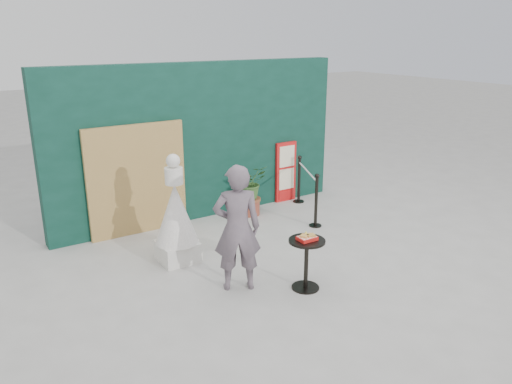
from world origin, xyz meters
name	(u,v)px	position (x,y,z in m)	size (l,w,h in m)	color
ground	(299,275)	(0.00, 0.00, 0.00)	(60.00, 60.00, 0.00)	#ADAAA5
back_wall	(201,142)	(0.00, 3.15, 1.50)	(6.00, 0.30, 3.00)	black
bamboo_fence	(137,180)	(-1.40, 2.94, 1.00)	(1.80, 0.08, 2.00)	tan
woman	(237,228)	(-0.98, 0.17, 0.92)	(0.67, 0.44, 1.83)	#685963
menu_board	(286,172)	(1.90, 2.95, 0.65)	(0.50, 0.07, 1.30)	red
statue	(176,219)	(-1.33, 1.47, 0.72)	(0.69, 0.69, 1.76)	silver
cafe_table	(306,256)	(-0.17, -0.37, 0.50)	(0.52, 0.52, 0.75)	black
food_basket	(307,237)	(-0.17, -0.37, 0.79)	(0.26, 0.19, 0.11)	red
planter	(251,187)	(0.79, 2.62, 0.59)	(0.60, 0.52, 1.02)	brown
stanchion_barrier	(307,190)	(1.79, 2.08, 0.49)	(0.84, 1.54, 1.03)	black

